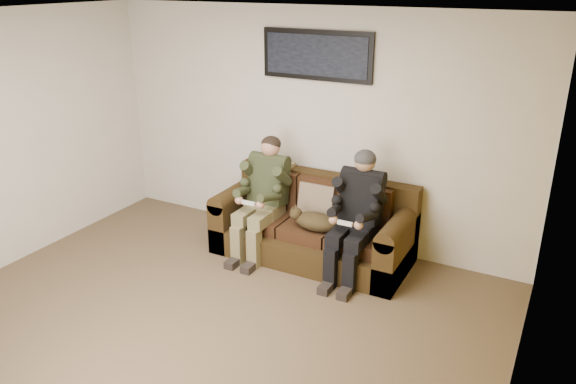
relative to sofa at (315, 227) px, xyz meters
The scene contains 12 objects.
floor 1.87m from the sofa, 98.81° to the right, with size 5.00×5.00×0.00m, color brown.
ceiling 2.93m from the sofa, 98.81° to the right, with size 5.00×5.00×0.00m, color silver.
wall_back 1.10m from the sofa, 123.64° to the left, with size 5.00×5.00×0.00m, color beige.
wall_right 3.03m from the sofa, 39.46° to the right, with size 4.50×4.50×0.00m, color beige.
accent_wall_right 3.03m from the sofa, 39.59° to the right, with size 4.50×4.50×0.00m, color #AD8611.
sofa is the anchor object (origin of this frame).
throw_pillow 0.29m from the sofa, 90.00° to the left, with size 0.40×0.11×0.38m, color #7E6A52.
throw_blanket 0.87m from the sofa, 157.46° to the left, with size 0.43×0.21×0.08m, color tan.
person_left 0.69m from the sofa, 162.01° to the right, with size 0.51×0.87×1.28m.
person_right 0.69m from the sofa, 17.95° to the right, with size 0.51×0.86×1.28m.
cat 0.33m from the sofa, 66.41° to the right, with size 0.66×0.26×0.24m.
framed_poster 1.83m from the sofa, 117.08° to the left, with size 1.25×0.05×0.52m.
Camera 1 is at (2.62, -3.21, 2.90)m, focal length 35.00 mm.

